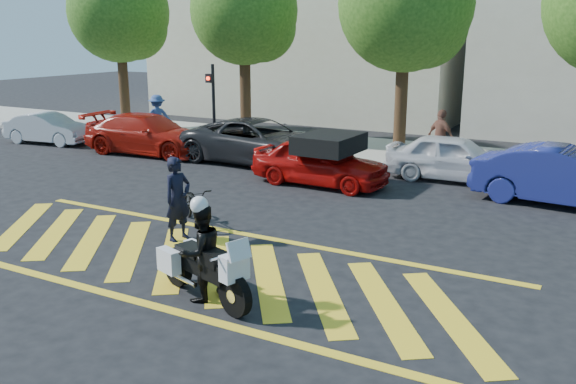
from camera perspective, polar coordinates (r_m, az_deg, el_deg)
The scene contains 20 objects.
ground at distance 11.99m, azimuth -8.50°, elevation -6.56°, with size 90.00×90.00×0.00m, color black.
sidewalk at distance 22.35m, azimuth 10.30°, elevation 3.51°, with size 60.00×5.00×0.15m, color #9E998E.
crosswalk at distance 12.01m, azimuth -8.65°, elevation -6.50°, with size 12.33×4.00×0.01m.
building_left at distance 33.35m, azimuth 2.28°, elevation 15.84°, with size 16.00×8.00×10.00m, color beige.
tree_far_left at distance 28.75m, azimuth -15.24°, elevation 15.64°, with size 4.40×4.40×7.41m.
tree_left at distance 24.75m, azimuth -3.80°, elevation 16.23°, with size 4.20×4.20×7.26m.
tree_center at distance 21.98m, azimuth 11.30°, elevation 16.45°, with size 4.60×4.60×7.56m.
signal_pole at distance 23.01m, azimuth -7.07°, elevation 8.60°, with size 0.28×0.43×3.20m.
officer_bike at distance 13.09m, azimuth -10.27°, elevation -0.64°, with size 0.66×0.43×1.81m, color black.
bicycle at distance 14.26m, azimuth -8.77°, elevation -1.22°, with size 0.59×1.70×0.89m, color black.
police_motorcycle at distance 10.21m, azimuth -7.97°, elevation -7.03°, with size 2.25×1.14×1.03m.
officer_moto at distance 10.12m, azimuth -8.14°, elevation -5.64°, with size 0.80×0.62×1.64m, color black.
red_convertible at distance 17.71m, azimuth 3.03°, elevation 2.85°, with size 1.63×4.04×1.38m, color #A90A07.
parked_far_left at distance 26.29m, azimuth -21.48°, elevation 5.56°, with size 1.28×3.68×1.21m, color #A7A9AF.
parked_left at distance 22.90m, azimuth -12.90°, elevation 5.30°, with size 2.03×5.00×1.45m, color #9E1309.
parked_mid_left at distance 20.66m, azimuth -2.73°, elevation 4.74°, with size 2.50×5.42×1.51m, color black.
parked_mid_right at distance 18.88m, azimuth 15.29°, elevation 3.10°, with size 1.63×4.06×1.38m, color silver.
parked_right at distance 17.06m, azimuth 24.53°, elevation 1.29°, with size 1.59×4.55×1.50m, color navy.
pedestrian_left at distance 25.10m, azimuth -12.11°, elevation 6.86°, with size 1.15×0.66×1.78m, color #324D8B.
pedestrian_right at distance 20.40m, azimuth 14.10°, elevation 5.01°, with size 1.05×0.44×1.78m, color brown.
Camera 1 is at (6.84, -8.85, 4.31)m, focal length 38.00 mm.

